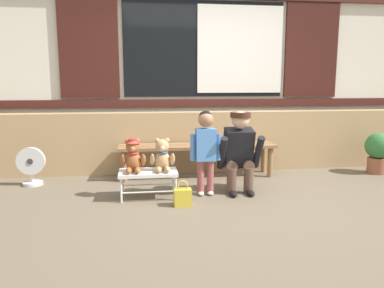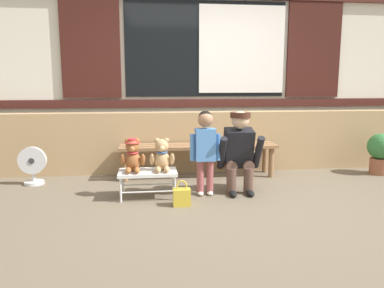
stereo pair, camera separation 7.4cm
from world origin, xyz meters
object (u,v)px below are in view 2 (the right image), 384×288
(handbag_on_ground, at_px, (182,197))
(wooden_bench_long, at_px, (198,150))
(teddy_bear_plain, at_px, (162,156))
(teddy_bear_with_hat, at_px, (133,156))
(floor_fan, at_px, (33,166))
(potted_plant, at_px, (381,151))
(adult_crouching, at_px, (240,151))
(small_display_bench, at_px, (148,174))
(child_standing, at_px, (205,144))

(handbag_on_ground, bearing_deg, wooden_bench_long, 74.28)
(teddy_bear_plain, bearing_deg, teddy_bear_with_hat, 179.87)
(wooden_bench_long, height_order, floor_fan, floor_fan)
(floor_fan, bearing_deg, potted_plant, 0.13)
(teddy_bear_with_hat, distance_m, adult_crouching, 1.22)
(wooden_bench_long, height_order, small_display_bench, wooden_bench_long)
(teddy_bear_plain, height_order, child_standing, child_standing)
(small_display_bench, xyz_separation_m, teddy_bear_with_hat, (-0.16, 0.00, 0.21))
(adult_crouching, distance_m, floor_fan, 2.56)
(child_standing, bearing_deg, teddy_bear_with_hat, -179.17)
(teddy_bear_with_hat, bearing_deg, handbag_on_ground, -33.66)
(handbag_on_ground, relative_size, potted_plant, 0.48)
(small_display_bench, distance_m, handbag_on_ground, 0.51)
(wooden_bench_long, height_order, potted_plant, potted_plant)
(small_display_bench, distance_m, adult_crouching, 1.08)
(small_display_bench, height_order, child_standing, child_standing)
(child_standing, relative_size, handbag_on_ground, 3.52)
(wooden_bench_long, xyz_separation_m, teddy_bear_with_hat, (-0.84, -0.84, 0.10))
(child_standing, bearing_deg, small_display_bench, -178.78)
(adult_crouching, bearing_deg, small_display_bench, -175.48)
(teddy_bear_plain, height_order, potted_plant, teddy_bear_plain)
(teddy_bear_with_hat, relative_size, teddy_bear_plain, 1.00)
(handbag_on_ground, xyz_separation_m, potted_plant, (2.86, 1.03, 0.23))
(floor_fan, bearing_deg, adult_crouching, -13.67)
(child_standing, xyz_separation_m, adult_crouching, (0.41, 0.07, -0.11))
(handbag_on_ground, bearing_deg, adult_crouching, 30.63)
(teddy_bear_plain, xyz_separation_m, potted_plant, (3.05, 0.69, -0.14))
(small_display_bench, distance_m, teddy_bear_plain, 0.25)
(adult_crouching, height_order, floor_fan, adult_crouching)
(wooden_bench_long, xyz_separation_m, handbag_on_ground, (-0.33, -1.18, -0.28))
(teddy_bear_with_hat, bearing_deg, potted_plant, 11.65)
(small_display_bench, relative_size, teddy_bear_with_hat, 1.76)
(teddy_bear_with_hat, bearing_deg, adult_crouching, 3.82)
(wooden_bench_long, bearing_deg, handbag_on_ground, -105.72)
(teddy_bear_plain, relative_size, adult_crouching, 0.38)
(teddy_bear_plain, relative_size, floor_fan, 0.76)
(teddy_bear_with_hat, relative_size, handbag_on_ground, 1.34)
(child_standing, distance_m, floor_fan, 2.20)
(wooden_bench_long, height_order, teddy_bear_with_hat, teddy_bear_with_hat)
(teddy_bear_with_hat, relative_size, child_standing, 0.38)
(teddy_bear_plain, xyz_separation_m, floor_fan, (-1.58, 0.68, -0.23))
(wooden_bench_long, xyz_separation_m, small_display_bench, (-0.68, -0.84, -0.11))
(teddy_bear_with_hat, height_order, floor_fan, teddy_bear_with_hat)
(wooden_bench_long, bearing_deg, teddy_bear_plain, -121.66)
(floor_fan, bearing_deg, teddy_bear_with_hat, -28.43)
(wooden_bench_long, height_order, handbag_on_ground, wooden_bench_long)
(small_display_bench, distance_m, teddy_bear_with_hat, 0.26)
(adult_crouching, bearing_deg, wooden_bench_long, 116.33)
(teddy_bear_with_hat, bearing_deg, floor_fan, 151.57)
(potted_plant, bearing_deg, wooden_bench_long, 176.68)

